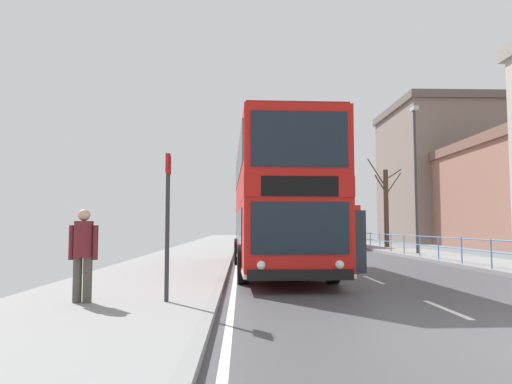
% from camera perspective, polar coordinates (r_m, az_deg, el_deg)
% --- Properties ---
extents(ground, '(15.80, 140.00, 0.20)m').
position_cam_1_polar(ground, '(6.97, 25.23, -16.08)').
color(ground, '#45454A').
extents(double_decker_bus_main, '(3.45, 10.66, 4.41)m').
position_cam_1_polar(double_decker_bus_main, '(15.78, 2.47, -1.31)').
color(double_decker_bus_main, red).
rests_on(double_decker_bus_main, ground).
extents(background_bus_far_lane, '(2.88, 10.48, 2.93)m').
position_cam_1_polar(background_bus_far_lane, '(36.71, 8.46, -3.99)').
color(background_bus_far_lane, red).
rests_on(background_bus_far_lane, ground).
extents(pedestrian_railing_far_kerb, '(0.05, 31.50, 0.98)m').
position_cam_1_polar(pedestrian_railing_far_kerb, '(20.28, 22.30, -5.88)').
color(pedestrian_railing_far_kerb, '#598CC6').
rests_on(pedestrian_railing_far_kerb, ground).
extents(pedestrian_companion, '(0.54, 0.36, 1.70)m').
position_cam_1_polar(pedestrian_companion, '(9.25, -20.14, -6.56)').
color(pedestrian_companion, '#4C473D').
rests_on(pedestrian_companion, ground).
extents(bus_stop_sign_near, '(0.08, 0.44, 2.75)m').
position_cam_1_polar(bus_stop_sign_near, '(8.96, -10.62, -2.15)').
color(bus_stop_sign_near, '#2D2D33').
rests_on(bus_stop_sign_near, ground).
extents(street_lamp_far_side, '(0.28, 0.60, 7.67)m').
position_cam_1_polar(street_lamp_far_side, '(26.02, 18.70, 2.80)').
color(street_lamp_far_side, '#38383D').
rests_on(street_lamp_far_side, ground).
extents(bare_tree_far_00, '(2.46, 0.98, 6.08)m').
position_cam_1_polar(bare_tree_far_00, '(33.17, 15.43, -1.61)').
color(bare_tree_far_00, '#423328').
rests_on(bare_tree_far_00, ground).
extents(background_building_01, '(12.87, 12.03, 13.24)m').
position_cam_1_polar(background_building_01, '(49.87, 23.03, 2.06)').
color(background_building_01, slate).
rests_on(background_building_01, ground).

